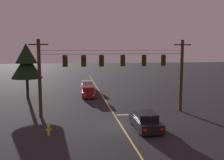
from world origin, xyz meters
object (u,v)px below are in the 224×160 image
traffic_light_centre (102,61)px  fire_hydrant (49,130)px  car_waiting_near_lane (145,121)px  tree_verge_near (26,63)px  traffic_light_left_inner (84,61)px  traffic_light_far_right (164,60)px  traffic_light_right_inner (123,61)px  traffic_light_leftmost (65,61)px  car_oncoming_trailing (87,85)px  traffic_light_rightmost (144,60)px  car_oncoming_lead (88,92)px

traffic_light_centre → fire_hydrant: bearing=-130.1°
car_waiting_near_lane → tree_verge_near: 19.29m
traffic_light_left_inner → tree_verge_near: 12.02m
traffic_light_far_right → tree_verge_near: size_ratio=0.17×
traffic_light_right_inner → car_waiting_near_lane: (0.84, -5.08, -4.65)m
fire_hydrant → car_waiting_near_lane: bearing=3.4°
traffic_light_leftmost → car_oncoming_trailing: 16.38m
car_oncoming_trailing → tree_verge_near: size_ratio=0.62×
traffic_light_right_inner → fire_hydrant: size_ratio=1.45×
traffic_light_rightmost → fire_hydrant: (-8.95, -5.53, -4.86)m
traffic_light_right_inner → car_waiting_near_lane: 6.94m
traffic_light_left_inner → car_oncoming_trailing: (1.14, 15.44, -4.65)m
traffic_light_right_inner → car_oncoming_trailing: bearing=100.0°
car_oncoming_lead → tree_verge_near: 8.88m
car_waiting_near_lane → traffic_light_rightmost: bearing=75.4°
traffic_light_leftmost → fire_hydrant: bearing=-102.0°
traffic_light_far_right → fire_hydrant: bearing=-153.2°
traffic_light_right_inner → tree_verge_near: tree_verge_near is taller
traffic_light_rightmost → traffic_light_far_right: 2.02m
car_oncoming_trailing → tree_verge_near: tree_verge_near is taller
traffic_light_right_inner → tree_verge_near: 14.59m
traffic_light_right_inner → traffic_light_left_inner: bearing=180.0°
car_waiting_near_lane → traffic_light_left_inner: bearing=132.7°
traffic_light_rightmost → traffic_light_leftmost: bearing=180.0°
car_oncoming_trailing → fire_hydrant: 21.37m
tree_verge_near → traffic_light_right_inner: bearing=-42.1°
traffic_light_left_inner → car_waiting_near_lane: size_ratio=0.28×
traffic_light_leftmost → tree_verge_near: size_ratio=0.17×
traffic_light_leftmost → traffic_light_left_inner: 1.76m
traffic_light_centre → traffic_light_far_right: size_ratio=1.00×
traffic_light_far_right → traffic_light_left_inner: bearing=180.0°
traffic_light_centre → car_oncoming_lead: (-0.77, 9.40, -4.65)m
traffic_light_rightmost → car_waiting_near_lane: traffic_light_rightmost is taller
car_oncoming_trailing → traffic_light_far_right: bearing=-65.9°
traffic_light_leftmost → car_oncoming_trailing: bearing=79.4°
traffic_light_rightmost → car_oncoming_trailing: 16.85m
car_waiting_near_lane → fire_hydrant: (-7.62, -0.46, -0.21)m
traffic_light_left_inner → car_waiting_near_lane: traffic_light_left_inner is taller
traffic_light_rightmost → traffic_light_far_right: (2.02, 0.00, 0.00)m
traffic_light_left_inner → car_oncoming_lead: 10.53m
car_waiting_near_lane → fire_hydrant: bearing=-176.6°
tree_verge_near → fire_hydrant: bearing=-75.3°
traffic_light_right_inner → traffic_light_far_right: bearing=0.0°
traffic_light_far_right → car_waiting_near_lane: traffic_light_far_right is taller
car_oncoming_trailing → fire_hydrant: size_ratio=5.26×
traffic_light_far_right → fire_hydrant: traffic_light_far_right is taller
tree_verge_near → fire_hydrant: 16.38m
traffic_light_leftmost → traffic_light_far_right: 9.79m
car_oncoming_lead → fire_hydrant: car_oncoming_lead is taller
traffic_light_far_right → car_oncoming_trailing: traffic_light_far_right is taller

